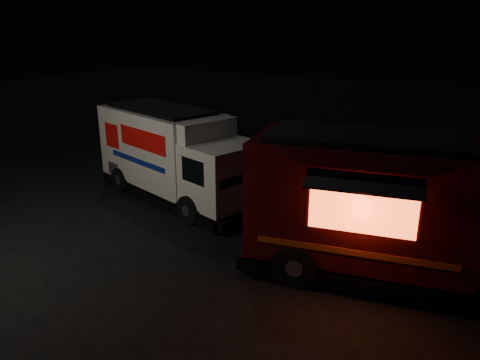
# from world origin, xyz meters

# --- Properties ---
(ground) EXTENTS (80.00, 80.00, 0.00)m
(ground) POSITION_xyz_m (0.00, 0.00, 0.00)
(ground) COLOR black
(ground) RESTS_ON ground
(white_truck) EXTENTS (6.95, 3.79, 2.99)m
(white_truck) POSITION_xyz_m (-2.34, 3.08, 1.50)
(white_truck) COLOR silver
(white_truck) RESTS_ON ground
(red_truck) EXTENTS (7.55, 4.18, 3.32)m
(red_truck) POSITION_xyz_m (5.22, 1.82, 1.66)
(red_truck) COLOR #3B0B0A
(red_truck) RESTS_ON ground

